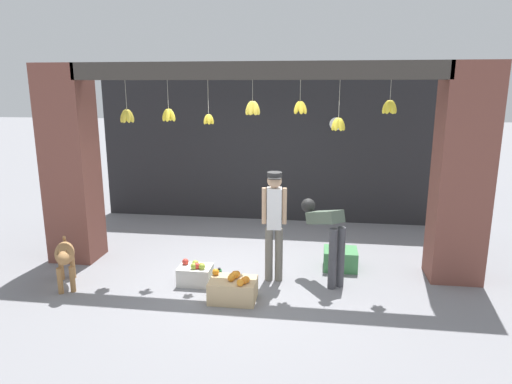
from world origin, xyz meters
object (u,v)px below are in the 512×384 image
(dog, at_px, (65,256))
(produce_box_green, at_px, (340,259))
(water_bottle, at_px, (219,277))
(fruit_crate_apples, at_px, (195,274))
(wall_clock, at_px, (336,124))
(fruit_crate_oranges, at_px, (233,289))
(worker_stooping, at_px, (326,231))
(shopkeeper, at_px, (274,219))

(dog, height_order, produce_box_green, dog)
(produce_box_green, xyz_separation_m, water_bottle, (-1.69, -0.82, -0.04))
(fruit_crate_apples, bearing_deg, dog, -169.24)
(water_bottle, bearing_deg, wall_clock, 63.27)
(fruit_crate_oranges, height_order, water_bottle, fruit_crate_oranges)
(dog, xyz_separation_m, water_bottle, (2.06, 0.35, -0.33))
(worker_stooping, xyz_separation_m, fruit_crate_apples, (-1.79, -0.36, -0.59))
(fruit_crate_apples, height_order, produce_box_green, fruit_crate_apples)
(shopkeeper, bearing_deg, water_bottle, 14.44)
(dog, relative_size, water_bottle, 3.49)
(water_bottle, xyz_separation_m, wall_clock, (1.62, 3.22, 1.86))
(shopkeeper, relative_size, fruit_crate_oranges, 2.62)
(shopkeeper, distance_m, wall_clock, 3.27)
(worker_stooping, distance_m, water_bottle, 1.62)
(produce_box_green, bearing_deg, fruit_crate_apples, -157.47)
(worker_stooping, bearing_deg, fruit_crate_oranges, 176.19)
(dog, distance_m, fruit_crate_oranges, 2.36)
(worker_stooping, relative_size, fruit_crate_oranges, 1.85)
(produce_box_green, bearing_deg, dog, -162.71)
(shopkeeper, height_order, fruit_crate_oranges, shopkeeper)
(fruit_crate_oranges, xyz_separation_m, water_bottle, (-0.28, 0.44, -0.04))
(wall_clock, bearing_deg, water_bottle, -116.73)
(fruit_crate_oranges, bearing_deg, worker_stooping, 33.38)
(shopkeeper, relative_size, worker_stooping, 1.41)
(fruit_crate_oranges, bearing_deg, fruit_crate_apples, 145.78)
(shopkeeper, relative_size, water_bottle, 6.39)
(worker_stooping, xyz_separation_m, wall_clock, (0.17, 2.88, 1.24))
(fruit_crate_oranges, distance_m, water_bottle, 0.52)
(fruit_crate_oranges, relative_size, fruit_crate_apples, 1.32)
(produce_box_green, bearing_deg, worker_stooping, -115.85)
(fruit_crate_apples, bearing_deg, shopkeeper, 14.71)
(wall_clock, bearing_deg, shopkeeper, -106.75)
(fruit_crate_oranges, bearing_deg, water_bottle, 122.51)
(dog, height_order, shopkeeper, shopkeeper)
(fruit_crate_apples, xyz_separation_m, wall_clock, (1.96, 3.24, 1.83))
(wall_clock, bearing_deg, fruit_crate_apples, -121.16)
(fruit_crate_apples, bearing_deg, wall_clock, 58.84)
(dog, height_order, water_bottle, dog)
(wall_clock, bearing_deg, produce_box_green, -88.44)
(dog, xyz_separation_m, fruit_crate_apples, (1.73, 0.33, -0.30))
(dog, height_order, wall_clock, wall_clock)
(produce_box_green, bearing_deg, shopkeeper, -149.67)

